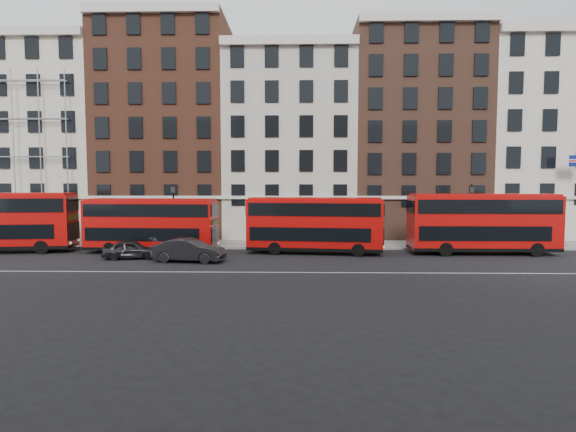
{
  "coord_description": "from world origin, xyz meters",
  "views": [
    {
      "loc": [
        0.84,
        -29.31,
        5.4
      ],
      "look_at": [
        0.08,
        5.0,
        3.0
      ],
      "focal_mm": 28.0,
      "sensor_mm": 36.0,
      "label": 1
    }
  ],
  "objects_px": {
    "bus_b": "(151,224)",
    "car_rear": "(132,249)",
    "bus_c": "(314,224)",
    "car_front": "(189,250)",
    "bus_d": "(482,222)"
  },
  "relations": [
    {
      "from": "bus_c",
      "to": "car_front",
      "type": "relative_size",
      "value": 2.14
    },
    {
      "from": "car_front",
      "to": "car_rear",
      "type": "bearing_deg",
      "value": 82.91
    },
    {
      "from": "bus_b",
      "to": "car_front",
      "type": "xyz_separation_m",
      "value": [
        3.98,
        -3.95,
        -1.48
      ]
    },
    {
      "from": "bus_c",
      "to": "bus_d",
      "type": "height_order",
      "value": "bus_d"
    },
    {
      "from": "bus_c",
      "to": "car_rear",
      "type": "xyz_separation_m",
      "value": [
        -13.41,
        -2.77,
        -1.68
      ]
    },
    {
      "from": "bus_c",
      "to": "car_front",
      "type": "bearing_deg",
      "value": -149.45
    },
    {
      "from": "car_rear",
      "to": "car_front",
      "type": "distance_m",
      "value": 4.66
    },
    {
      "from": "bus_b",
      "to": "car_rear",
      "type": "distance_m",
      "value": 3.25
    },
    {
      "from": "bus_b",
      "to": "bus_c",
      "type": "xyz_separation_m",
      "value": [
        12.88,
        0.0,
        0.05
      ]
    },
    {
      "from": "bus_d",
      "to": "car_front",
      "type": "relative_size",
      "value": 2.25
    },
    {
      "from": "bus_b",
      "to": "bus_c",
      "type": "distance_m",
      "value": 12.88
    },
    {
      "from": "bus_b",
      "to": "bus_c",
      "type": "height_order",
      "value": "bus_c"
    },
    {
      "from": "bus_d",
      "to": "bus_b",
      "type": "bearing_deg",
      "value": -179.95
    },
    {
      "from": "car_rear",
      "to": "car_front",
      "type": "relative_size",
      "value": 0.8
    },
    {
      "from": "car_rear",
      "to": "car_front",
      "type": "height_order",
      "value": "car_front"
    }
  ]
}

